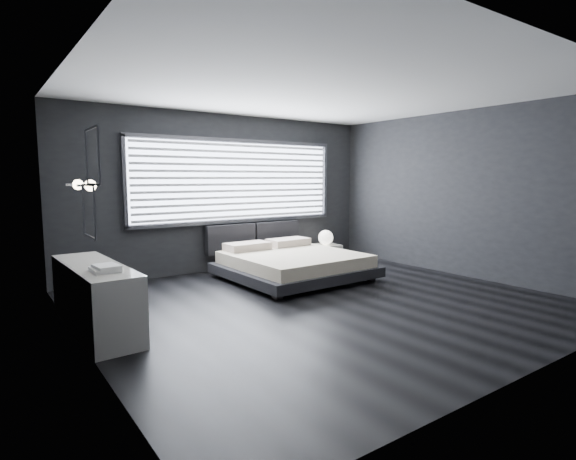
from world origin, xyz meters
TOP-DOWN VIEW (x-y plane):
  - room at (0.00, 0.00)m, footprint 6.04×6.00m
  - window at (0.20, 2.70)m, footprint 4.14×0.09m
  - headboard at (0.48, 2.64)m, footprint 1.96×0.16m
  - sconce_near at (-2.88, 0.05)m, footprint 0.18×0.11m
  - sconce_far at (-2.88, 0.65)m, footprint 0.18×0.11m
  - wall_art_upper at (-2.98, -0.55)m, footprint 0.01×0.48m
  - wall_art_lower at (-2.98, -0.30)m, footprint 0.01×0.48m
  - bed at (0.48, 1.40)m, footprint 2.20×2.10m
  - nightstand at (1.96, 2.33)m, footprint 0.63×0.55m
  - orb_lamp at (1.96, 2.31)m, footprint 0.30×0.30m
  - dresser at (-2.78, 0.58)m, footprint 0.59×1.86m
  - book_stack at (-2.76, 0.12)m, footprint 0.26×0.34m

SIDE VIEW (x-z plane):
  - nightstand at x=1.96m, z-range 0.00..0.33m
  - bed at x=0.48m, z-range -0.02..0.54m
  - dresser at x=-2.78m, z-range 0.00..0.74m
  - orb_lamp at x=1.96m, z-range 0.33..0.63m
  - headboard at x=0.48m, z-range 0.31..0.83m
  - book_stack at x=-2.76m, z-range 0.73..0.80m
  - wall_art_lower at x=-2.98m, z-range 1.14..1.62m
  - room at x=0.00m, z-range 0.00..2.80m
  - sconce_near at x=-2.88m, z-range 1.55..1.66m
  - sconce_far at x=-2.88m, z-range 1.55..1.66m
  - window at x=0.20m, z-range 0.85..2.37m
  - wall_art_upper at x=-2.98m, z-range 1.61..2.09m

